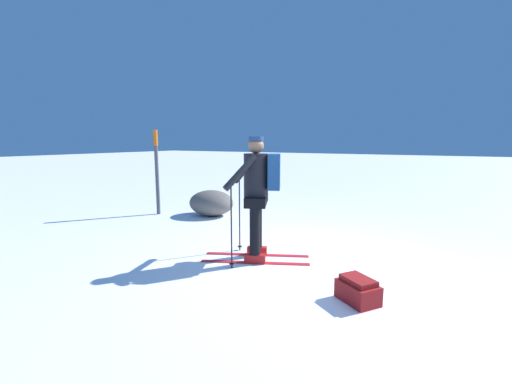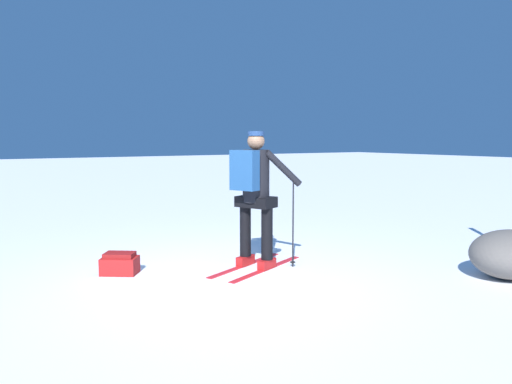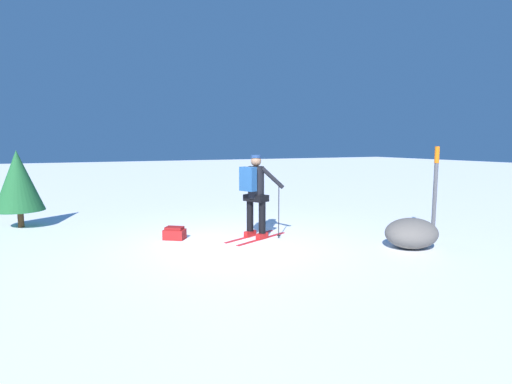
{
  "view_description": "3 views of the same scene",
  "coord_description": "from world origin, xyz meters",
  "views": [
    {
      "loc": [
        -1.84,
        4.61,
        1.75
      ],
      "look_at": [
        0.58,
        0.36,
        1.01
      ],
      "focal_mm": 24.0,
      "sensor_mm": 36.0,
      "label": 1
    },
    {
      "loc": [
        -2.86,
        -5.17,
        1.72
      ],
      "look_at": [
        0.58,
        0.36,
        1.01
      ],
      "focal_mm": 35.0,
      "sensor_mm": 36.0,
      "label": 2
    },
    {
      "loc": [
        -3.1,
        -7.35,
        2.06
      ],
      "look_at": [
        0.58,
        0.36,
        1.01
      ],
      "focal_mm": 28.0,
      "sensor_mm": 36.0,
      "label": 3
    }
  ],
  "objects": [
    {
      "name": "dropped_backpack",
      "position": [
        -1.06,
        0.99,
        0.13
      ],
      "size": [
        0.53,
        0.5,
        0.27
      ],
      "color": "maroon",
      "rests_on": "ground_plane"
    },
    {
      "name": "ground_plane",
      "position": [
        0.0,
        0.0,
        0.0
      ],
      "size": [
        80.0,
        80.0,
        0.0
      ],
      "primitive_type": "plane",
      "color": "white"
    },
    {
      "name": "pine_tree",
      "position": [
        -4.17,
        3.84,
        1.15
      ],
      "size": [
        1.14,
        1.14,
        1.89
      ],
      "color": "#4C331E",
      "rests_on": "ground_plane"
    },
    {
      "name": "skier",
      "position": [
        0.55,
        0.35,
        1.06
      ],
      "size": [
        1.61,
        1.13,
        1.81
      ],
      "color": "red",
      "rests_on": "ground_plane"
    },
    {
      "name": "rock_boulder",
      "position": [
        2.98,
        -1.73,
        0.3
      ],
      "size": [
        1.08,
        0.92,
        0.59
      ],
      "primitive_type": "ellipsoid",
      "color": "#5B5651",
      "rests_on": "ground_plane"
    },
    {
      "name": "trail_marker",
      "position": [
        4.17,
        -1.22,
        1.15
      ],
      "size": [
        0.1,
        0.1,
        1.99
      ],
      "color": "#4C4C51",
      "rests_on": "ground_plane"
    }
  ]
}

